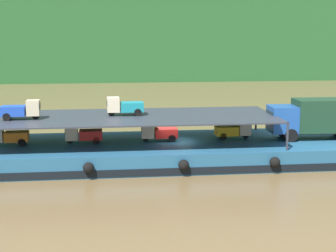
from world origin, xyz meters
TOP-DOWN VIEW (x-y plane):
  - ground_plane at (0.00, 0.00)m, footprint 400.00×400.00m
  - cargo_barge at (0.00, -0.03)m, footprint 31.85×9.33m
  - covered_lorry at (10.94, -0.25)m, footprint 7.90×2.45m
  - cargo_rack at (-3.80, 0.00)m, footprint 22.65×7.94m
  - mini_truck_lower_stern at (-12.29, 0.18)m, footprint 2.77×1.26m
  - mini_truck_lower_aft at (-6.89, 0.19)m, footprint 2.76×1.23m
  - mini_truck_lower_mid at (-1.21, 0.29)m, footprint 2.76×1.23m
  - mini_truck_lower_fore at (4.68, 0.55)m, footprint 2.77×1.24m
  - mini_truck_upper_stern at (-11.19, -0.44)m, footprint 2.75×1.22m
  - mini_truck_upper_mid at (-3.77, 0.53)m, footprint 2.77×1.25m

SIDE VIEW (x-z plane):
  - ground_plane at x=0.00m, z-range 0.00..0.00m
  - cargo_barge at x=0.00m, z-range 0.00..1.50m
  - mini_truck_lower_stern at x=-12.29m, z-range 1.50..2.88m
  - mini_truck_lower_aft at x=-6.89m, z-range 1.50..2.88m
  - mini_truck_lower_mid at x=-1.21m, z-range 1.50..2.88m
  - mini_truck_lower_fore at x=4.68m, z-range 1.50..2.88m
  - covered_lorry at x=10.94m, z-range 1.64..4.74m
  - cargo_rack at x=-3.80m, z-range 2.44..4.44m
  - mini_truck_upper_stern at x=-11.19m, z-range 3.50..4.88m
  - mini_truck_upper_mid at x=-3.77m, z-range 3.50..4.88m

